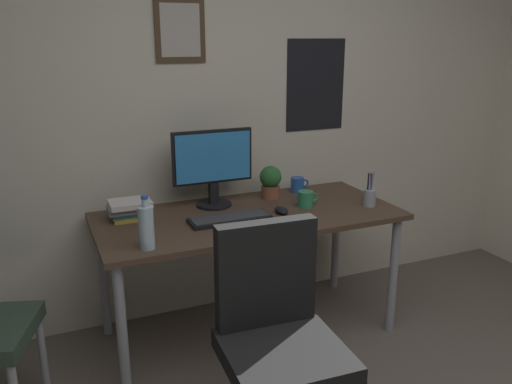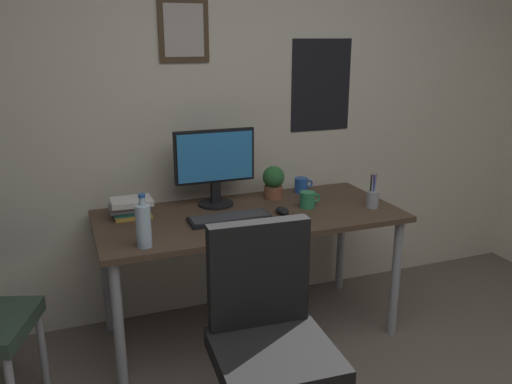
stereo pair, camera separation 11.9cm
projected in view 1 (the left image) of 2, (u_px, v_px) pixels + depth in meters
name	position (u px, v px, depth m)	size (l,w,h in m)	color
wall_back	(234.00, 98.00, 3.13)	(4.40, 0.10, 2.60)	beige
desk	(249.00, 226.00, 2.89)	(1.64, 0.74, 0.73)	#4C3828
office_chair	(277.00, 331.00, 2.10)	(0.56, 0.57, 0.95)	black
monitor	(213.00, 165.00, 2.93)	(0.46, 0.20, 0.43)	black
keyboard	(230.00, 219.00, 2.75)	(0.43, 0.15, 0.03)	black
computer_mouse	(281.00, 210.00, 2.86)	(0.06, 0.11, 0.04)	black
water_bottle	(146.00, 227.00, 2.36)	(0.07, 0.07, 0.25)	silver
coffee_mug_near	(306.00, 199.00, 2.97)	(0.12, 0.09, 0.09)	#2D8C59
coffee_mug_far	(298.00, 185.00, 3.26)	(0.12, 0.08, 0.09)	#2659B2
potted_plant	(270.00, 181.00, 3.11)	(0.13, 0.13, 0.20)	brown
pen_cup	(370.00, 197.00, 2.98)	(0.07, 0.07, 0.20)	#9EA0A5
book_stack_left	(129.00, 209.00, 2.76)	(0.22, 0.16, 0.10)	gold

